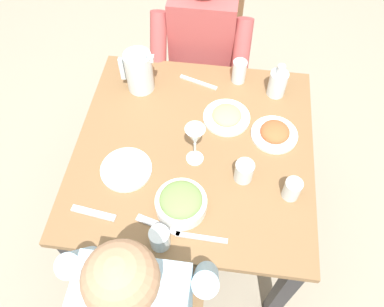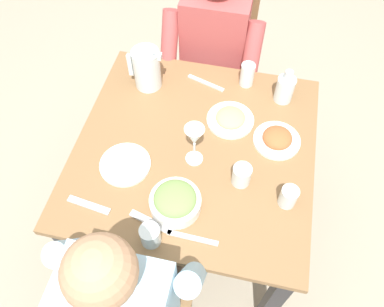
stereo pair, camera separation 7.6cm
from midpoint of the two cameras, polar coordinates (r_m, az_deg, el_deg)
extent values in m
plane|color=#9E937F|center=(2.19, -0.79, -9.60)|extent=(8.00, 8.00, 0.00)
cube|color=olive|center=(1.59, -1.07, 0.70)|extent=(0.97, 0.97, 0.03)
cube|color=#232328|center=(2.14, 12.29, 3.50)|extent=(0.06, 0.06, 0.67)
cube|color=#232328|center=(2.20, -10.56, 5.85)|extent=(0.06, 0.06, 0.67)
cube|color=#232328|center=(1.74, 12.00, -19.38)|extent=(0.06, 0.06, 0.67)
cube|color=#232328|center=(1.81, -17.09, -15.49)|extent=(0.06, 0.06, 0.67)
cube|color=olive|center=(2.50, 4.89, 10.31)|extent=(0.04, 0.04, 0.42)
cube|color=olive|center=(2.52, -2.95, 11.06)|extent=(0.04, 0.04, 0.42)
cube|color=olive|center=(2.27, 4.18, 4.24)|extent=(0.04, 0.04, 0.42)
cube|color=olive|center=(2.30, -4.31, 5.11)|extent=(0.04, 0.04, 0.42)
cube|color=olive|center=(2.23, 0.49, 11.69)|extent=(0.40, 0.40, 0.03)
cube|color=olive|center=(2.22, 1.15, 19.04)|extent=(0.38, 0.04, 0.42)
cube|color=olive|center=(1.86, -11.80, -20.29)|extent=(0.04, 0.04, 0.42)
cube|color=#B24C4C|center=(2.03, 0.43, 16.42)|extent=(0.32, 0.20, 0.50)
cylinder|color=#473D33|center=(2.08, 2.06, 6.93)|extent=(0.11, 0.38, 0.11)
cylinder|color=#473D33|center=(2.12, 1.33, -0.35)|extent=(0.10, 0.10, 0.45)
cylinder|color=#B24C4C|center=(1.90, 6.06, 13.74)|extent=(0.08, 0.23, 0.37)
cylinder|color=#473D33|center=(2.10, -2.60, 7.39)|extent=(0.11, 0.38, 0.11)
cylinder|color=#473D33|center=(2.14, -3.20, 0.15)|extent=(0.10, 0.10, 0.45)
cylinder|color=#B24C4C|center=(1.94, -6.18, 14.78)|extent=(0.08, 0.23, 0.37)
sphere|color=tan|center=(0.98, -12.82, -17.80)|extent=(0.19, 0.19, 0.19)
cylinder|color=#473D33|center=(1.66, -9.69, -17.48)|extent=(0.11, 0.38, 0.11)
cylinder|color=#473D33|center=(1.90, -7.54, -13.75)|extent=(0.10, 0.10, 0.45)
cylinder|color=#9EC6E0|center=(1.39, -16.72, -14.83)|extent=(0.08, 0.23, 0.37)
cylinder|color=#473D33|center=(1.63, -3.62, -18.43)|extent=(0.11, 0.38, 0.11)
cylinder|color=#473D33|center=(1.87, -2.31, -14.50)|extent=(0.10, 0.10, 0.45)
cylinder|color=#9EC6E0|center=(1.32, 0.44, -17.61)|extent=(0.08, 0.23, 0.37)
cylinder|color=silver|center=(1.74, -9.10, 11.84)|extent=(0.12, 0.12, 0.19)
cube|color=silver|center=(1.75, -11.57, 12.20)|extent=(0.02, 0.02, 0.11)
cube|color=silver|center=(1.67, -7.64, 13.77)|extent=(0.04, 0.03, 0.02)
cylinder|color=white|center=(1.41, -3.18, -7.54)|extent=(0.19, 0.19, 0.05)
ellipsoid|color=#759951|center=(1.38, -3.25, -6.88)|extent=(0.15, 0.15, 0.06)
cylinder|color=white|center=(1.53, -11.13, -2.38)|extent=(0.20, 0.20, 0.01)
ellipsoid|color=white|center=(1.52, -11.23, -2.06)|extent=(0.13, 0.13, 0.04)
cylinder|color=white|center=(1.66, 3.84, 5.31)|extent=(0.20, 0.20, 0.01)
ellipsoid|color=#E0C670|center=(1.65, 3.87, 5.67)|extent=(0.13, 0.13, 0.04)
cylinder|color=white|center=(1.63, 10.79, 2.73)|extent=(0.19, 0.19, 0.01)
ellipsoid|color=#CC5B33|center=(1.62, 10.89, 3.14)|extent=(0.12, 0.12, 0.05)
cylinder|color=silver|center=(1.79, 5.77, 11.98)|extent=(0.06, 0.06, 0.11)
cylinder|color=silver|center=(1.46, 13.17, -5.23)|extent=(0.06, 0.06, 0.09)
cylinder|color=silver|center=(1.47, 6.25, -2.70)|extent=(0.07, 0.07, 0.09)
cylinder|color=silver|center=(1.35, -6.46, -12.47)|extent=(0.07, 0.07, 0.09)
cylinder|color=silver|center=(1.54, -1.00, -0.77)|extent=(0.07, 0.07, 0.01)
cylinder|color=silver|center=(1.49, -1.03, 0.35)|extent=(0.01, 0.01, 0.10)
cone|color=silver|center=(1.42, -1.08, 2.52)|extent=(0.08, 0.08, 0.09)
cylinder|color=silver|center=(1.75, 11.33, 10.08)|extent=(0.08, 0.08, 0.12)
cylinder|color=#993333|center=(1.77, 11.20, 9.54)|extent=(0.07, 0.07, 0.07)
cylinder|color=silver|center=(1.69, 11.79, 12.00)|extent=(0.03, 0.03, 0.04)
cube|color=silver|center=(1.41, -6.58, -10.57)|extent=(0.17, 0.07, 0.01)
cube|color=silver|center=(1.80, -0.26, 10.47)|extent=(0.18, 0.07, 0.01)
cube|color=silver|center=(1.47, -15.85, -8.54)|extent=(0.17, 0.05, 0.01)
cube|color=silver|center=(1.38, -0.18, -12.41)|extent=(0.19, 0.02, 0.01)
camera|label=1|loc=(0.04, -91.40, -2.07)|focal=35.97mm
camera|label=2|loc=(0.04, 88.60, 2.07)|focal=35.97mm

